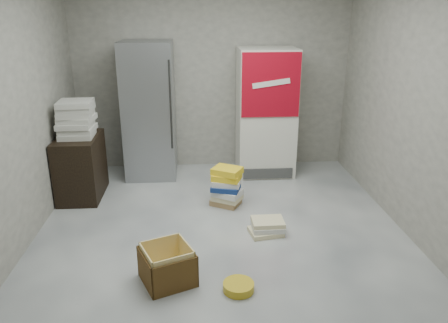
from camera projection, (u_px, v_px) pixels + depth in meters
name	position (u px, v px, depth m)	size (l,w,h in m)	color
ground	(223.00, 246.00, 4.49)	(5.00, 5.00, 0.00)	silver
room_shell	(223.00, 70.00, 3.89)	(4.04, 5.04, 2.82)	#A7A397
steel_fridge	(149.00, 111.00, 6.12)	(0.70, 0.72, 1.90)	#94959B
coke_cooler	(266.00, 112.00, 6.23)	(0.80, 0.73, 1.80)	silver
wood_shelf	(81.00, 167.00, 5.57)	(0.50, 0.80, 0.80)	black
supply_box_stack	(76.00, 119.00, 5.36)	(0.44, 0.44, 0.45)	silver
phonebook_stack_main	(227.00, 187.00, 5.35)	(0.43, 0.42, 0.49)	#9C784D
phonebook_stack_side	(267.00, 227.00, 4.73)	(0.39, 0.32, 0.15)	beige
cardboard_box	(167.00, 267.00, 3.88)	(0.56, 0.56, 0.34)	yellow
bucket_lid	(239.00, 287.00, 3.79)	(0.27, 0.27, 0.07)	gold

